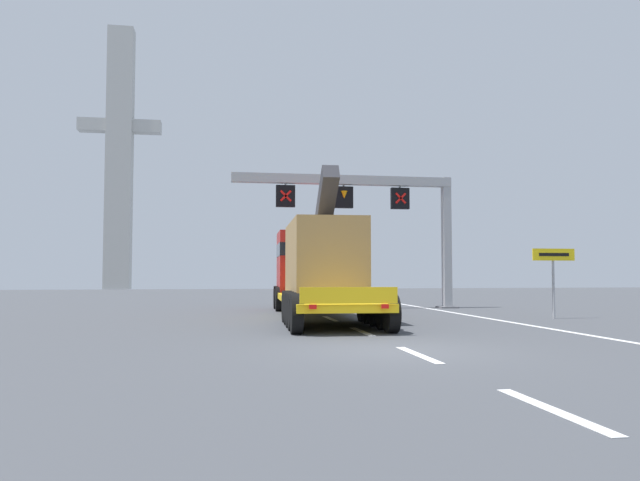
% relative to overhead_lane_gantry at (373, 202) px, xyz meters
% --- Properties ---
extents(ground, '(112.00, 112.00, 0.00)m').
position_rel_overhead_lane_gantry_xyz_m(ground, '(-3.55, -15.69, -5.20)').
color(ground, '#424449').
extents(lane_markings, '(0.20, 38.54, 0.01)m').
position_rel_overhead_lane_gantry_xyz_m(lane_markings, '(-3.23, -3.72, -5.19)').
color(lane_markings, silver).
rests_on(lane_markings, ground).
extents(edge_line_right, '(0.20, 63.00, 0.01)m').
position_rel_overhead_lane_gantry_xyz_m(edge_line_right, '(2.65, -3.69, -5.19)').
color(edge_line_right, silver).
rests_on(edge_line_right, ground).
extents(overhead_lane_gantry, '(11.08, 0.90, 6.77)m').
position_rel_overhead_lane_gantry_xyz_m(overhead_lane_gantry, '(0.00, 0.00, 0.00)').
color(overhead_lane_gantry, '#9EA0A5').
rests_on(overhead_lane_gantry, ground).
extents(heavy_haul_truck_yellow, '(3.54, 14.15, 5.30)m').
position_rel_overhead_lane_gantry_xyz_m(heavy_haul_truck_yellow, '(-3.52, -4.51, -3.21)').
color(heavy_haul_truck_yellow, yellow).
rests_on(heavy_haul_truck_yellow, ground).
extents(exit_sign_yellow, '(1.69, 0.15, 2.63)m').
position_rel_overhead_lane_gantry_xyz_m(exit_sign_yellow, '(5.10, -7.51, -3.18)').
color(exit_sign_yellow, '#9EA0A5').
rests_on(exit_sign_yellow, ground).
extents(bridge_pylon_distant, '(9.00, 2.00, 29.57)m').
position_rel_overhead_lane_gantry_xyz_m(bridge_pylon_distant, '(-18.73, 41.57, 9.97)').
color(bridge_pylon_distant, '#B7B7B2').
rests_on(bridge_pylon_distant, ground).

